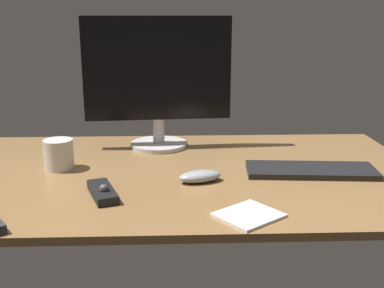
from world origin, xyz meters
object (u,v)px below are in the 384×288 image
keyboard (311,170)px  computer_mouse (200,176)px  monitor (158,77)px  notepad (249,215)px  media_remote (103,192)px  coffee_mug (59,154)px

keyboard → computer_mouse: bearing=-164.5°
monitor → computer_mouse: (12.31, -36.67, -22.46)cm
notepad → media_remote: bearing=158.7°
monitor → keyboard: monitor is taller
monitor → media_remote: 53.31cm
monitor → keyboard: bearing=-38.7°
monitor → notepad: 68.29cm
computer_mouse → media_remote: media_remote is taller
monitor → computer_mouse: bearing=-76.0°
monitor → keyboard: size_ratio=1.34×
keyboard → media_remote: media_remote is taller
media_remote → notepad: size_ratio=1.21×
monitor → notepad: (22.12, -60.08, -23.75)cm
coffee_mug → media_remote: bearing=-54.8°
monitor → keyboard: (44.81, -30.43, -23.24)cm
computer_mouse → notepad: size_ratio=0.91×
monitor → notepad: size_ratio=3.75×
computer_mouse → media_remote: 26.94cm
computer_mouse → keyboard: bearing=-5.0°
monitor → keyboard: 58.94cm
keyboard → computer_mouse: size_ratio=3.08×
media_remote → notepad: (34.92, -13.64, -0.91)cm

